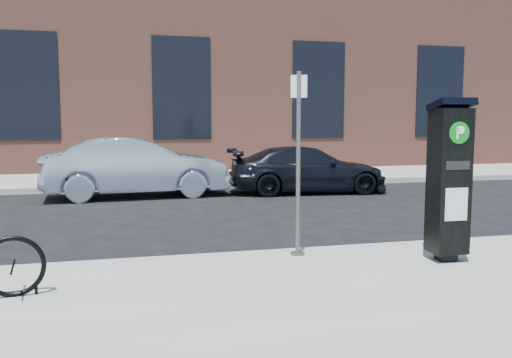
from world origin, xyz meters
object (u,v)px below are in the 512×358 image
object	(u,v)px
parking_kiosk	(449,178)
car_silver	(136,167)
bike_rack	(13,267)
sign_pole	(298,165)
car_dark	(308,170)

from	to	relation	value
parking_kiosk	car_silver	size ratio (longest dim) A/B	0.45
bike_rack	car_silver	world-z (taller)	car_silver
sign_pole	bike_rack	size ratio (longest dim) A/B	3.79
parking_kiosk	bike_rack	xyz separation A→B (m)	(-5.01, -0.21, -0.73)
car_silver	car_dark	bearing A→B (deg)	-97.12
sign_pole	car_dark	world-z (taller)	sign_pole
sign_pole	car_silver	xyz separation A→B (m)	(-1.86, 7.12, -0.59)
parking_kiosk	car_silver	bearing A→B (deg)	116.89
parking_kiosk	bike_rack	world-z (taller)	parking_kiosk
parking_kiosk	bike_rack	size ratio (longest dim) A/B	3.24
car_silver	car_dark	world-z (taller)	car_silver
parking_kiosk	sign_pole	distance (m)	1.87
sign_pole	car_silver	size ratio (longest dim) A/B	0.53
sign_pole	parking_kiosk	bearing A→B (deg)	-1.84
parking_kiosk	car_dark	bearing A→B (deg)	86.03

